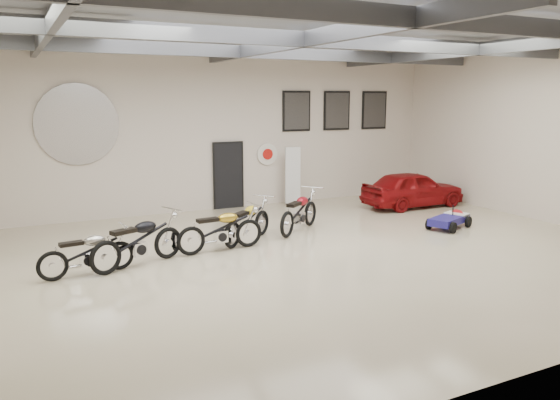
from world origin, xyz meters
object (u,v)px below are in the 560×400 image
motorcycle_black (138,240)px  motorcycle_yellow (248,221)px  motorcycle_gold (220,228)px  motorcycle_red (299,211)px  banner_stand (293,176)px  go_kart (452,216)px  motorcycle_silver (86,252)px  vintage_car (413,189)px

motorcycle_black → motorcycle_yellow: (2.89, 0.85, -0.05)m
motorcycle_gold → motorcycle_red: bearing=15.2°
banner_stand → motorcycle_gold: bearing=-126.7°
go_kart → motorcycle_silver: bearing=157.6°
motorcycle_black → vintage_car: bearing=-7.2°
motorcycle_yellow → vintage_car: bearing=-21.8°
motorcycle_black → go_kart: (8.54, -0.29, -0.26)m
motorcycle_yellow → go_kart: (5.65, -1.14, -0.22)m
motorcycle_yellow → motorcycle_red: 1.68m
banner_stand → go_kart: (2.41, -4.86, -0.65)m
banner_stand → vintage_car: size_ratio=0.55×
banner_stand → motorcycle_silver: bearing=-139.1°
motorcycle_yellow → motorcycle_black: bearing=160.6°
go_kart → motorcycle_black: bearing=156.6°
motorcycle_yellow → motorcycle_gold: bearing=174.2°
vintage_car → motorcycle_yellow: bearing=104.5°
motorcycle_silver → motorcycle_yellow: bearing=6.8°
motorcycle_silver → motorcycle_gold: bearing=1.4°
banner_stand → motorcycle_silver: size_ratio=1.02×
motorcycle_black → motorcycle_silver: bearing=165.9°
banner_stand → motorcycle_silver: (-7.19, -4.72, -0.47)m
go_kart → vintage_car: size_ratio=0.49×
motorcycle_yellow → motorcycle_red: (1.65, 0.34, 0.03)m
vintage_car → go_kart: bearing=161.3°
motorcycle_gold → go_kart: (6.56, -0.61, -0.23)m
motorcycle_gold → motorcycle_yellow: motorcycle_gold is taller
banner_stand → motorcycle_black: bearing=-135.6°
motorcycle_gold → motorcycle_yellow: 1.05m
motorcycle_silver → go_kart: (9.60, -0.14, -0.18)m
banner_stand → motorcycle_red: bearing=-107.6°
banner_stand → motorcycle_yellow: banner_stand is taller
motorcycle_black → motorcycle_red: (4.54, 1.19, -0.02)m
go_kart → motorcycle_red: bearing=138.2°
banner_stand → motorcycle_gold: banner_stand is taller
motorcycle_gold → motorcycle_red: 2.70m
motorcycle_black → motorcycle_yellow: bearing=-5.5°
go_kart → motorcycle_gold: bearing=153.2°
go_kart → vintage_car: (0.97, 2.79, 0.28)m
motorcycle_black → motorcycle_gold: (1.98, 0.32, -0.03)m
motorcycle_black → motorcycle_gold: 2.00m
banner_stand → motorcycle_yellow: size_ratio=0.94×
motorcycle_silver → motorcycle_yellow: 4.07m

